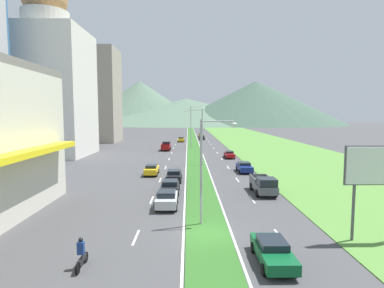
{
  "coord_description": "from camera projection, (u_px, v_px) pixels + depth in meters",
  "views": [
    {
      "loc": [
        -1.41,
        -22.14,
        8.66
      ],
      "look_at": [
        -0.63,
        41.11,
        2.69
      ],
      "focal_mm": 29.72,
      "sensor_mm": 36.0,
      "label": 1
    }
  ],
  "objects": [
    {
      "name": "lane_dash_left_7",
      "position": [
        172.0,
        153.0,
        71.03
      ],
      "size": [
        0.16,
        2.8,
        0.01
      ],
      "primitive_type": "cube",
      "color": "silver",
      "rests_on": "ground_plane"
    },
    {
      "name": "lane_dash_right_4",
      "position": [
        237.0,
        180.0,
        41.96
      ],
      "size": [
        0.16,
        2.8,
        0.01
      ],
      "primitive_type": "cube",
      "color": "silver",
      "rests_on": "ground_plane"
    },
    {
      "name": "lane_dash_left_2",
      "position": [
        136.0,
        237.0,
        22.37
      ],
      "size": [
        0.16,
        2.8,
        0.01
      ],
      "primitive_type": "cube",
      "color": "silver",
      "rests_on": "ground_plane"
    },
    {
      "name": "lane_dash_right_7",
      "position": [
        217.0,
        153.0,
        71.16
      ],
      "size": [
        0.16,
        2.8,
        0.01
      ],
      "primitive_type": "cube",
      "color": "silver",
      "rests_on": "ground_plane"
    },
    {
      "name": "hill_far_left",
      "position": [
        140.0,
        102.0,
        297.27
      ],
      "size": [
        121.89,
        121.89,
        39.22
      ],
      "primitive_type": "cone",
      "color": "#516B56",
      "rests_on": "ground_plane"
    },
    {
      "name": "street_lamp_mid",
      "position": [
        200.0,
        133.0,
        53.19
      ],
      "size": [
        3.06,
        0.42,
        9.49
      ],
      "color": "#99999E",
      "rests_on": "ground_plane"
    },
    {
      "name": "street_lamp_near",
      "position": [
        205.0,
        164.0,
        24.56
      ],
      "size": [
        2.88,
        0.44,
        8.25
      ],
      "color": "#99999E",
      "rests_on": "ground_plane"
    },
    {
      "name": "car_4",
      "position": [
        170.0,
        186.0,
        34.79
      ],
      "size": [
        2.02,
        4.53,
        1.47
      ],
      "rotation": [
        0.0,
        0.0,
        1.57
      ],
      "color": "black",
      "rests_on": "ground_plane"
    },
    {
      "name": "car_5",
      "position": [
        174.0,
        175.0,
        41.1
      ],
      "size": [
        1.97,
        4.8,
        1.48
      ],
      "rotation": [
        0.0,
        0.0,
        1.57
      ],
      "color": "black",
      "rests_on": "ground_plane"
    },
    {
      "name": "pickup_truck_1",
      "position": [
        264.0,
        185.0,
        34.43
      ],
      "size": [
        2.18,
        5.4,
        2.0
      ],
      "rotation": [
        0.0,
        0.0,
        -1.57
      ],
      "color": "#515459",
      "rests_on": "ground_plane"
    },
    {
      "name": "lane_dash_left_11",
      "position": [
        177.0,
        139.0,
        109.97
      ],
      "size": [
        0.16,
        2.8,
        0.01
      ],
      "primitive_type": "cube",
      "color": "silver",
      "rests_on": "ground_plane"
    },
    {
      "name": "domed_building",
      "position": [
        48.0,
        82.0,
        65.27
      ],
      "size": [
        15.78,
        15.78,
        36.29
      ],
      "color": "silver",
      "rests_on": "ground_plane"
    },
    {
      "name": "car_7",
      "position": [
        201.0,
        135.0,
        119.27
      ],
      "size": [
        1.96,
        4.26,
        1.45
      ],
      "rotation": [
        0.0,
        0.0,
        -1.57
      ],
      "color": "#C6842D",
      "rests_on": "ground_plane"
    },
    {
      "name": "lane_dash_left_5",
      "position": [
        165.0,
        167.0,
        51.57
      ],
      "size": [
        0.16,
        2.8,
        0.01
      ],
      "primitive_type": "cube",
      "color": "silver",
      "rests_on": "ground_plane"
    },
    {
      "name": "lane_dash_left_3",
      "position": [
        152.0,
        200.0,
        32.1
      ],
      "size": [
        0.16,
        2.8,
        0.01
      ],
      "primitive_type": "cube",
      "color": "silver",
      "rests_on": "ground_plane"
    },
    {
      "name": "lane_dash_right_11",
      "position": [
        207.0,
        139.0,
        110.09
      ],
      "size": [
        0.16,
        2.8,
        0.01
      ],
      "primitive_type": "cube",
      "color": "silver",
      "rests_on": "ground_plane"
    },
    {
      "name": "hill_far_right",
      "position": [
        255.0,
        103.0,
        273.17
      ],
      "size": [
        148.48,
        148.48,
        36.83
      ],
      "primitive_type": "cone",
      "color": "#3D5647",
      "rests_on": "ground_plane"
    },
    {
      "name": "car_8",
      "position": [
        229.0,
        154.0,
        62.76
      ],
      "size": [
        1.87,
        4.68,
        1.37
      ],
      "rotation": [
        0.0,
        0.0,
        -1.57
      ],
      "color": "maroon",
      "rests_on": "ground_plane"
    },
    {
      "name": "lane_dash_right_5",
      "position": [
        228.0,
        167.0,
        51.69
      ],
      "size": [
        0.16,
        2.8,
        0.01
      ],
      "primitive_type": "cube",
      "color": "silver",
      "rests_on": "ground_plane"
    },
    {
      "name": "lane_dash_right_2",
      "position": [
        280.0,
        237.0,
        22.49
      ],
      "size": [
        0.16,
        2.8,
        0.01
      ],
      "primitive_type": "cube",
      "color": "silver",
      "rests_on": "ground_plane"
    },
    {
      "name": "hill_far_center",
      "position": [
        186.0,
        111.0,
        292.63
      ],
      "size": [
        187.53,
        187.53,
        22.78
      ],
      "primitive_type": "cone",
      "color": "#516B56",
      "rests_on": "ground_plane"
    },
    {
      "name": "lane_dash_right_9",
      "position": [
        211.0,
        144.0,
        90.62
      ],
      "size": [
        0.16,
        2.8,
        0.01
      ],
      "primitive_type": "cube",
      "color": "silver",
      "rests_on": "ground_plane"
    },
    {
      "name": "lane_dash_right_8",
      "position": [
        214.0,
        148.0,
        80.89
      ],
      "size": [
        0.16,
        2.8,
        0.01
      ],
      "primitive_type": "cube",
      "color": "silver",
      "rests_on": "ground_plane"
    },
    {
      "name": "street_lamp_far",
      "position": [
        192.0,
        124.0,
        81.82
      ],
      "size": [
        3.46,
        0.51,
        10.66
      ],
      "color": "#99999E",
      "rests_on": "ground_plane"
    },
    {
      "name": "midrise_colored",
      "position": [
        96.0,
        96.0,
        98.38
      ],
      "size": [
        13.29,
        13.29,
        28.62
      ],
      "primitive_type": "cube",
      "color": "#9E9384",
      "rests_on": "ground_plane"
    },
    {
      "name": "edge_line_median_right",
      "position": [
        200.0,
        147.0,
        82.63
      ],
      "size": [
        0.16,
        240.0,
        0.01
      ],
      "primitive_type": "cube",
      "color": "silver",
      "rests_on": "ground_plane"
    },
    {
      "name": "grass_verge_right",
      "position": [
        272.0,
        147.0,
        82.85
      ],
      "size": [
        24.0,
        240.0,
        0.06
      ],
      "primitive_type": "cube",
      "color": "#518438",
      "rests_on": "ground_plane"
    },
    {
      "name": "motorcycle_rider",
      "position": [
        81.0,
        255.0,
        17.84
      ],
      "size": [
        0.36,
        2.0,
        1.8
      ],
      "rotation": [
        0.0,
        0.0,
        1.57
      ],
      "color": "black",
      "rests_on": "ground_plane"
    },
    {
      "name": "grass_median",
      "position": [
        194.0,
        147.0,
        82.6
      ],
      "size": [
        3.2,
        240.0,
        0.06
      ],
      "primitive_type": "cube",
      "color": "#2D6023",
      "rests_on": "ground_plane"
    },
    {
      "name": "ground_plane",
      "position": [
        208.0,
        235.0,
        22.88
      ],
      "size": [
        600.0,
        600.0,
        0.0
      ],
      "primitive_type": "plane",
      "color": "#424244"
    },
    {
      "name": "car_2",
      "position": [
        152.0,
        170.0,
        45.31
      ],
      "size": [
        1.9,
        4.35,
        1.47
      ],
      "rotation": [
        0.0,
        0.0,
        1.57
      ],
      "color": "yellow",
      "rests_on": "ground_plane"
    },
    {
      "name": "lane_dash_left_4",
      "position": [
        160.0,
        180.0,
        41.84
      ],
      "size": [
        0.16,
        2.8,
        0.01
      ],
      "primitive_type": "cube",
      "color": "silver",
      "rests_on": "ground_plane"
    },
    {
      "name": "lane_dash_left_10",
      "position": [
        176.0,
        142.0,
        100.23
      ],
      "size": [
        0.16,
        2.8,
        0.01
      ],
      "primitive_type": "cube",
      "color": "silver",
      "rests_on": "ground_plane"
    },
    {
      "name": "car_9",
      "position": [
        273.0,
        251.0,
        18.5
      ],
      "size": [
        1.93,
        4.57,
        1.36
      ],
      "rotation": [
        0.0,
        0.0,
        -1.57
      ],
      "color": "#0C5128",
      "rests_on": "ground_plane"
    },
    {
      "name": "car_6",
      "position": [
        181.0,
        139.0,
        99.3
      ],
      "size": [
        2.03,
        4.32,
        1.51
      ],
      "rotation": [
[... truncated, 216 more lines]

